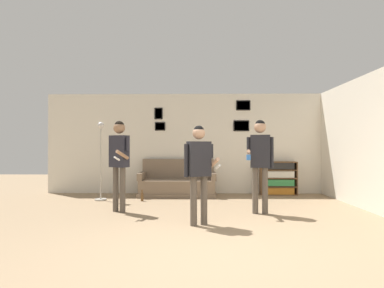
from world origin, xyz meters
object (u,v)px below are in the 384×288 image
at_px(floor_lamp, 101,156).
at_px(person_watcher_holding_cup, 260,155).
at_px(bottle_on_floor, 142,197).
at_px(bookshelf, 278,178).
at_px(person_player_foreground_left, 119,155).
at_px(couch, 178,184).
at_px(person_player_foreground_center, 199,164).

height_order(floor_lamp, person_watcher_holding_cup, floor_lamp).
bearing_deg(bottle_on_floor, bookshelf, 16.02).
xyz_separation_m(bookshelf, person_player_foreground_left, (-3.65, -2.13, 0.66)).
bearing_deg(bookshelf, bottle_on_floor, -163.98).
bearing_deg(bookshelf, floor_lamp, -168.76).
distance_m(couch, person_player_foreground_center, 3.02).
distance_m(couch, person_watcher_holding_cup, 2.78).
bearing_deg(couch, person_watcher_holding_cup, -50.43).
distance_m(couch, bookshelf, 2.65).
xyz_separation_m(couch, bookshelf, (2.64, 0.19, 0.13)).
relative_size(couch, person_player_foreground_center, 1.22).
xyz_separation_m(bookshelf, bottle_on_floor, (-3.42, -0.98, -0.33)).
bearing_deg(person_player_foreground_center, couch, 100.42).
xyz_separation_m(person_player_foreground_center, bottle_on_floor, (-1.31, 2.11, -0.88)).
bearing_deg(bottle_on_floor, person_player_foreground_center, -58.21).
height_order(bookshelf, person_player_foreground_center, person_player_foreground_center).
relative_size(person_player_foreground_left, person_watcher_holding_cup, 1.00).
relative_size(person_watcher_holding_cup, bottle_on_floor, 6.72).
bearing_deg(bookshelf, person_watcher_holding_cup, -112.86).
height_order(bookshelf, person_player_foreground_left, person_player_foreground_left).
xyz_separation_m(floor_lamp, person_player_foreground_center, (2.31, -2.21, -0.07)).
height_order(couch, floor_lamp, floor_lamp).
bearing_deg(person_watcher_holding_cup, couch, 129.57).
relative_size(couch, person_player_foreground_left, 1.11).
bearing_deg(couch, bottle_on_floor, -134.50).
height_order(person_player_foreground_center, person_watcher_holding_cup, person_watcher_holding_cup).
xyz_separation_m(floor_lamp, bottle_on_floor, (1.00, -0.10, -0.95)).
distance_m(person_player_foreground_left, person_watcher_holding_cup, 2.71).
relative_size(floor_lamp, person_player_foreground_left, 1.05).
relative_size(floor_lamp, person_watcher_holding_cup, 1.04).
distance_m(floor_lamp, bottle_on_floor, 1.38).
relative_size(person_player_foreground_left, bottle_on_floor, 6.70).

